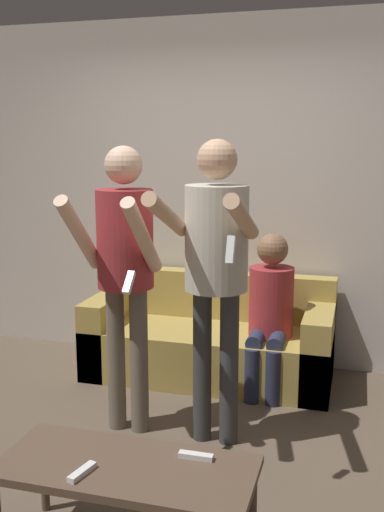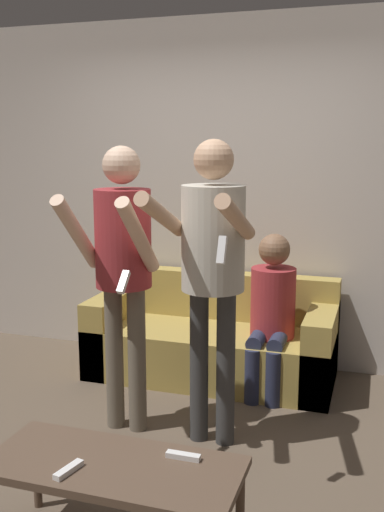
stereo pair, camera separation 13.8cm
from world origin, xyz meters
name	(u,v)px [view 1 (the left image)]	position (x,y,z in m)	size (l,w,h in m)	color
ground_plane	(152,460)	(0.00, 0.00, 0.00)	(14.00, 14.00, 0.00)	brown
wall_back	(222,194)	(0.00, 1.72, 1.35)	(6.40, 0.06, 2.70)	beige
couch	(210,342)	(0.01, 1.31, 0.26)	(1.82, 0.76, 0.75)	#AD9347
person_standing_left	(124,257)	(-0.27, 0.31, 1.09)	(0.45, 0.64, 1.74)	#6B6051
person_standing_right	(216,255)	(0.29, 0.31, 1.13)	(0.48, 0.78, 1.77)	#383838
person_seated	(270,306)	(0.48, 1.18, 0.61)	(0.32, 0.53, 1.13)	#282D47
coffee_table	(126,474)	(0.16, -0.77, 0.38)	(1.09, 0.47, 0.43)	brown
remote_near	(82,472)	(0.02, -0.89, 0.44)	(0.07, 0.15, 0.02)	white
remote_far	(196,456)	(0.43, -0.64, 0.44)	(0.15, 0.04, 0.02)	white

